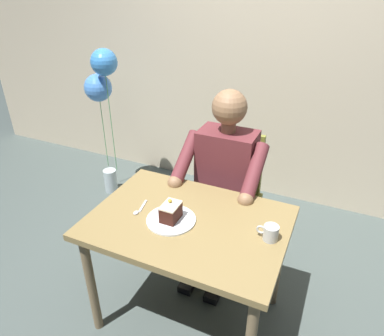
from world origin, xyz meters
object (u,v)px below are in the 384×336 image
at_px(chair, 229,191).
at_px(dessert_spoon, 139,209).
at_px(cake_slice, 171,212).
at_px(coffee_cup, 270,232).
at_px(seated_person, 222,183).
at_px(balloon_display, 102,91).
at_px(dining_table, 188,234).

height_order(chair, dessert_spoon, chair).
bearing_deg(cake_slice, chair, -96.09).
xyz_separation_m(cake_slice, coffee_cup, (-0.50, -0.07, -0.01)).
bearing_deg(dessert_spoon, seated_person, -116.93).
relative_size(chair, cake_slice, 7.92).
bearing_deg(balloon_display, chair, 165.46).
distance_m(chair, seated_person, 0.23).
distance_m(cake_slice, balloon_display, 1.60).
distance_m(dessert_spoon, balloon_display, 1.46).
height_order(cake_slice, balloon_display, balloon_display).
height_order(chair, cake_slice, chair).
xyz_separation_m(dining_table, coffee_cup, (-0.42, -0.03, 0.13)).
xyz_separation_m(chair, coffee_cup, (-0.42, 0.65, 0.26)).
bearing_deg(coffee_cup, balloon_display, -30.24).
bearing_deg(coffee_cup, chair, -57.44).
height_order(coffee_cup, balloon_display, balloon_display).
distance_m(dining_table, dessert_spoon, 0.29).
distance_m(chair, coffee_cup, 0.82).
relative_size(chair, dessert_spoon, 6.26).
xyz_separation_m(chair, balloon_display, (1.27, -0.33, 0.47)).
distance_m(dining_table, cake_slice, 0.17).
relative_size(cake_slice, dessert_spoon, 0.79).
distance_m(dining_table, coffee_cup, 0.44).
bearing_deg(seated_person, chair, -90.00).
distance_m(coffee_cup, dessert_spoon, 0.70).
relative_size(coffee_cup, balloon_display, 0.08).
distance_m(seated_person, balloon_display, 1.40).
xyz_separation_m(seated_person, dessert_spoon, (0.27, 0.54, 0.07)).
bearing_deg(coffee_cup, cake_slice, 7.63).
height_order(dessert_spoon, balloon_display, balloon_display).
relative_size(dessert_spoon, balloon_display, 0.11).
xyz_separation_m(coffee_cup, dessert_spoon, (0.69, 0.06, -0.04)).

